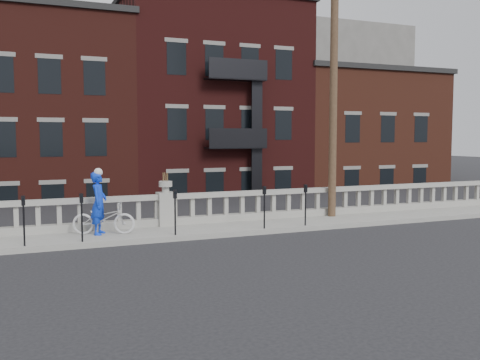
# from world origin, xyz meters

# --- Properties ---
(ground) EXTENTS (120.00, 120.00, 0.00)m
(ground) POSITION_xyz_m (0.00, 0.00, 0.00)
(ground) COLOR black
(ground) RESTS_ON ground
(sidewalk) EXTENTS (32.00, 2.20, 0.15)m
(sidewalk) POSITION_xyz_m (0.00, 3.00, 0.07)
(sidewalk) COLOR gray
(sidewalk) RESTS_ON ground
(balustrade) EXTENTS (28.00, 0.34, 1.03)m
(balustrade) POSITION_xyz_m (0.00, 3.95, 0.64)
(balustrade) COLOR gray
(balustrade) RESTS_ON sidewalk
(planter_pedestal) EXTENTS (0.55, 0.55, 1.76)m
(planter_pedestal) POSITION_xyz_m (0.00, 3.95, 0.83)
(planter_pedestal) COLOR gray
(planter_pedestal) RESTS_ON sidewalk
(lower_level) EXTENTS (80.00, 44.00, 20.80)m
(lower_level) POSITION_xyz_m (0.56, 23.04, 2.63)
(lower_level) COLOR #605E59
(lower_level) RESTS_ON ground
(utility_pole) EXTENTS (1.60, 0.28, 10.00)m
(utility_pole) POSITION_xyz_m (6.20, 3.60, 5.24)
(utility_pole) COLOR #422D1E
(utility_pole) RESTS_ON sidewalk
(parking_meter_a) EXTENTS (0.10, 0.09, 1.36)m
(parking_meter_a) POSITION_xyz_m (-4.37, 2.15, 1.00)
(parking_meter_a) COLOR black
(parking_meter_a) RESTS_ON sidewalk
(parking_meter_b) EXTENTS (0.10, 0.09, 1.36)m
(parking_meter_b) POSITION_xyz_m (-2.87, 2.15, 1.00)
(parking_meter_b) COLOR black
(parking_meter_b) RESTS_ON sidewalk
(parking_meter_c) EXTENTS (0.10, 0.09, 1.36)m
(parking_meter_c) POSITION_xyz_m (-0.19, 2.15, 1.00)
(parking_meter_c) COLOR black
(parking_meter_c) RESTS_ON sidewalk
(parking_meter_d) EXTENTS (0.10, 0.09, 1.36)m
(parking_meter_d) POSITION_xyz_m (2.75, 2.15, 1.00)
(parking_meter_d) COLOR black
(parking_meter_d) RESTS_ON sidewalk
(parking_meter_e) EXTENTS (0.10, 0.09, 1.36)m
(parking_meter_e) POSITION_xyz_m (4.25, 2.15, 1.00)
(parking_meter_e) COLOR black
(parking_meter_e) RESTS_ON sidewalk
(bicycle) EXTENTS (1.97, 1.22, 0.98)m
(bicycle) POSITION_xyz_m (-2.13, 3.13, 0.64)
(bicycle) COLOR silver
(bicycle) RESTS_ON sidewalk
(cyclist) EXTENTS (0.69, 0.81, 1.89)m
(cyclist) POSITION_xyz_m (-2.26, 3.15, 1.10)
(cyclist) COLOR #0D33D0
(cyclist) RESTS_ON sidewalk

